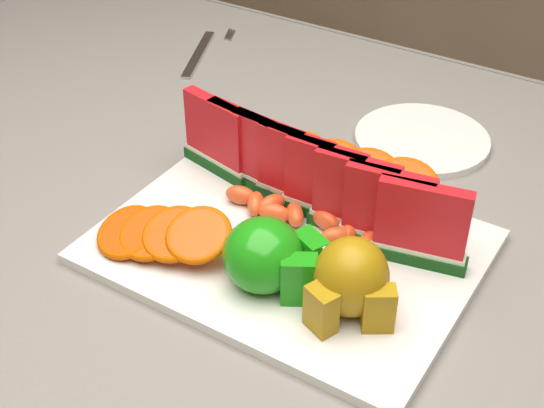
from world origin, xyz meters
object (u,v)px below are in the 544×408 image
object	(u,v)px
platter	(288,246)
apple_cluster	(270,257)
side_plate	(422,139)
fork	(202,52)
pear_cluster	(351,281)

from	to	relation	value
platter	apple_cluster	bearing A→B (deg)	-75.03
side_plate	platter	bearing A→B (deg)	-97.04
platter	fork	bearing A→B (deg)	137.06
apple_cluster	fork	world-z (taller)	apple_cluster
platter	apple_cluster	world-z (taller)	apple_cluster
side_plate	apple_cluster	bearing A→B (deg)	-93.01
side_plate	fork	world-z (taller)	side_plate
platter	side_plate	size ratio (longest dim) A/B	1.78
platter	pear_cluster	bearing A→B (deg)	-28.67
fork	platter	bearing A→B (deg)	-42.94
pear_cluster	apple_cluster	bearing A→B (deg)	-175.48
pear_cluster	fork	xyz separation A→B (m)	(-0.48, 0.41, -0.05)
pear_cluster	side_plate	bearing A→B (deg)	101.24
platter	pear_cluster	world-z (taller)	pear_cluster
side_plate	fork	distance (m)	0.42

